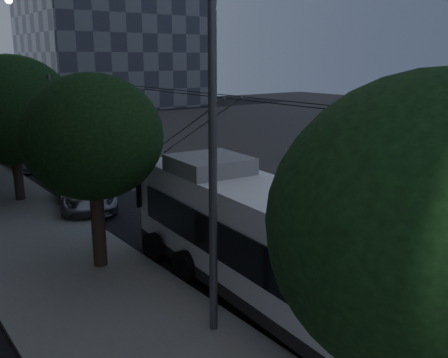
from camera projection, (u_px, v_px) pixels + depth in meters
The scene contains 14 objects.
ground at pixel (296, 247), 18.15m from camera, with size 120.00×120.00×0.00m, color black.
tram_rails at pixel (122, 155), 35.23m from camera, with size 4.52×90.00×0.02m.
overhead_wires at pixel (5, 112), 30.09m from camera, with size 2.23×90.00×6.00m.
building_distant_right at pixel (111, 18), 68.67m from camera, with size 22.00×18.00×24.00m, color #3D414D.
trolleybus at pixel (269, 245), 13.65m from camera, with size 3.45×12.56×5.63m.
pickup_silver at pixel (85, 192), 22.74m from camera, with size 2.38×5.16×1.43m, color gray.
car_white_a at pixel (73, 169), 27.18m from camera, with size 1.78×4.42×1.51m, color #BABABE.
car_white_b at pixel (23, 158), 30.76m from camera, with size 1.81×4.44×1.29m, color #AEAEB2.
car_white_c at pixel (10, 140), 37.18m from camera, with size 1.48×4.23×1.39m, color silver.
car_white_d at pixel (4, 136), 39.27m from camera, with size 1.62×4.03×1.37m, color silver.
tree_0 at pixel (441, 229), 6.28m from camera, with size 4.44×4.44×6.63m.
tree_1 at pixel (93, 137), 15.24m from camera, with size 4.32×4.32×6.29m.
tree_2 at pixel (12, 110), 22.68m from camera, with size 5.55×5.55×6.87m.
streetlamp_near at pixel (227, 110), 11.37m from camera, with size 2.23×0.44×9.10m.
Camera 1 is at (-12.23, -12.16, 6.71)m, focal length 40.00 mm.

